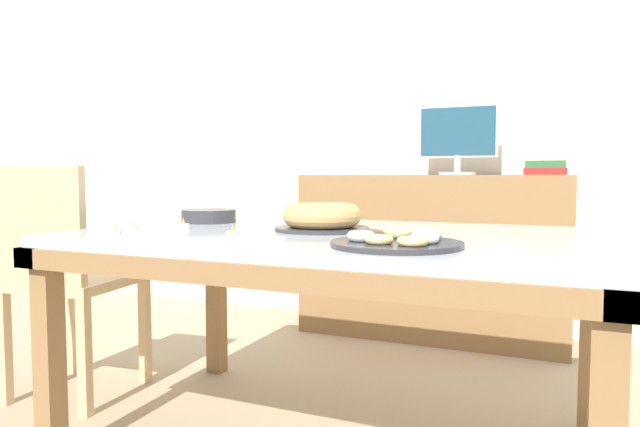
{
  "coord_description": "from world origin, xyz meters",
  "views": [
    {
      "loc": [
        0.69,
        -1.71,
        0.9
      ],
      "look_at": [
        -0.04,
        -0.04,
        0.78
      ],
      "focal_mm": 32.0,
      "sensor_mm": 36.0,
      "label": 1
    }
  ],
  "objects_px": {
    "computer_monitor": "(458,140)",
    "tealight_right_edge": "(133,227)",
    "book_stack": "(546,168)",
    "pastry_platter": "(396,241)",
    "plate_stack": "(209,216)",
    "tealight_near_cakes": "(304,219)",
    "cake_chocolate_round": "(322,218)",
    "tealight_near_front": "(184,225)",
    "chair": "(63,271)",
    "tealight_left_edge": "(115,232)",
    "tealight_centre": "(232,233)"
  },
  "relations": [
    {
      "from": "tealight_near_front",
      "to": "tealight_near_cakes",
      "type": "height_order",
      "value": "same"
    },
    {
      "from": "pastry_platter",
      "to": "tealight_centre",
      "type": "bearing_deg",
      "value": 175.55
    },
    {
      "from": "cake_chocolate_round",
      "to": "tealight_near_front",
      "type": "height_order",
      "value": "cake_chocolate_round"
    },
    {
      "from": "cake_chocolate_round",
      "to": "tealight_right_edge",
      "type": "distance_m",
      "value": 0.63
    },
    {
      "from": "chair",
      "to": "tealight_left_edge",
      "type": "relative_size",
      "value": 23.5
    },
    {
      "from": "book_stack",
      "to": "pastry_platter",
      "type": "bearing_deg",
      "value": -99.39
    },
    {
      "from": "computer_monitor",
      "to": "tealight_right_edge",
      "type": "height_order",
      "value": "computer_monitor"
    },
    {
      "from": "tealight_left_edge",
      "to": "tealight_centre",
      "type": "xyz_separation_m",
      "value": [
        0.35,
        0.11,
        0.0
      ]
    },
    {
      "from": "cake_chocolate_round",
      "to": "book_stack",
      "type": "bearing_deg",
      "value": 66.08
    },
    {
      "from": "tealight_near_front",
      "to": "tealight_near_cakes",
      "type": "bearing_deg",
      "value": 57.05
    },
    {
      "from": "plate_stack",
      "to": "tealight_near_front",
      "type": "relative_size",
      "value": 5.25
    },
    {
      "from": "plate_stack",
      "to": "tealight_left_edge",
      "type": "relative_size",
      "value": 5.25
    },
    {
      "from": "cake_chocolate_round",
      "to": "computer_monitor",
      "type": "bearing_deg",
      "value": 82.62
    },
    {
      "from": "tealight_left_edge",
      "to": "tealight_near_front",
      "type": "bearing_deg",
      "value": 78.69
    },
    {
      "from": "chair",
      "to": "tealight_near_cakes",
      "type": "xyz_separation_m",
      "value": [
        0.89,
        0.37,
        0.21
      ]
    },
    {
      "from": "tealight_left_edge",
      "to": "tealight_centre",
      "type": "distance_m",
      "value": 0.37
    },
    {
      "from": "chair",
      "to": "pastry_platter",
      "type": "xyz_separation_m",
      "value": [
        1.44,
        -0.25,
        0.21
      ]
    },
    {
      "from": "chair",
      "to": "tealight_right_edge",
      "type": "relative_size",
      "value": 23.5
    },
    {
      "from": "tealight_near_cakes",
      "to": "tealight_left_edge",
      "type": "distance_m",
      "value": 0.75
    },
    {
      "from": "book_stack",
      "to": "pastry_platter",
      "type": "relative_size",
      "value": 0.61
    },
    {
      "from": "pastry_platter",
      "to": "tealight_centre",
      "type": "xyz_separation_m",
      "value": [
        -0.52,
        0.04,
        -0.0
      ]
    },
    {
      "from": "cake_chocolate_round",
      "to": "plate_stack",
      "type": "xyz_separation_m",
      "value": [
        -0.54,
        0.13,
        -0.02
      ]
    },
    {
      "from": "chair",
      "to": "cake_chocolate_round",
      "type": "height_order",
      "value": "chair"
    },
    {
      "from": "book_stack",
      "to": "tealight_near_cakes",
      "type": "height_order",
      "value": "book_stack"
    },
    {
      "from": "cake_chocolate_round",
      "to": "plate_stack",
      "type": "height_order",
      "value": "cake_chocolate_round"
    },
    {
      "from": "tealight_centre",
      "to": "tealight_right_edge",
      "type": "bearing_deg",
      "value": 174.21
    },
    {
      "from": "cake_chocolate_round",
      "to": "pastry_platter",
      "type": "xyz_separation_m",
      "value": [
        0.35,
        -0.32,
        -0.03
      ]
    },
    {
      "from": "pastry_platter",
      "to": "tealight_near_front",
      "type": "relative_size",
      "value": 8.47
    },
    {
      "from": "book_stack",
      "to": "pastry_platter",
      "type": "distance_m",
      "value": 1.79
    },
    {
      "from": "computer_monitor",
      "to": "tealight_left_edge",
      "type": "height_order",
      "value": "computer_monitor"
    },
    {
      "from": "computer_monitor",
      "to": "cake_chocolate_round",
      "type": "distance_m",
      "value": 1.48
    },
    {
      "from": "cake_chocolate_round",
      "to": "tealight_right_edge",
      "type": "bearing_deg",
      "value": -157.97
    },
    {
      "from": "plate_stack",
      "to": "tealight_near_cakes",
      "type": "relative_size",
      "value": 5.25
    },
    {
      "from": "cake_chocolate_round",
      "to": "tealight_near_cakes",
      "type": "relative_size",
      "value": 7.86
    },
    {
      "from": "cake_chocolate_round",
      "to": "tealight_near_cakes",
      "type": "height_order",
      "value": "cake_chocolate_round"
    },
    {
      "from": "plate_stack",
      "to": "tealight_near_front",
      "type": "distance_m",
      "value": 0.26
    },
    {
      "from": "pastry_platter",
      "to": "tealight_near_front",
      "type": "height_order",
      "value": "pastry_platter"
    },
    {
      "from": "chair",
      "to": "computer_monitor",
      "type": "bearing_deg",
      "value": 49.53
    },
    {
      "from": "tealight_left_edge",
      "to": "tealight_centre",
      "type": "relative_size",
      "value": 1.0
    },
    {
      "from": "pastry_platter",
      "to": "tealight_near_front",
      "type": "xyz_separation_m",
      "value": [
        -0.82,
        0.2,
        -0.0
      ]
    },
    {
      "from": "cake_chocolate_round",
      "to": "pastry_platter",
      "type": "bearing_deg",
      "value": -42.72
    },
    {
      "from": "pastry_platter",
      "to": "chair",
      "type": "bearing_deg",
      "value": 170.26
    },
    {
      "from": "tealight_right_edge",
      "to": "tealight_near_front",
      "type": "bearing_deg",
      "value": 46.45
    },
    {
      "from": "cake_chocolate_round",
      "to": "tealight_near_front",
      "type": "bearing_deg",
      "value": -166.07
    },
    {
      "from": "computer_monitor",
      "to": "pastry_platter",
      "type": "height_order",
      "value": "computer_monitor"
    },
    {
      "from": "computer_monitor",
      "to": "tealight_centre",
      "type": "xyz_separation_m",
      "value": [
        -0.36,
        -1.71,
        -0.37
      ]
    },
    {
      "from": "computer_monitor",
      "to": "tealight_right_edge",
      "type": "xyz_separation_m",
      "value": [
        -0.77,
        -1.67,
        -0.37
      ]
    },
    {
      "from": "pastry_platter",
      "to": "book_stack",
      "type": "bearing_deg",
      "value": 80.61
    },
    {
      "from": "chair",
      "to": "tealight_near_front",
      "type": "height_order",
      "value": "chair"
    },
    {
      "from": "tealight_centre",
      "to": "plate_stack",
      "type": "bearing_deg",
      "value": 131.89
    }
  ]
}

